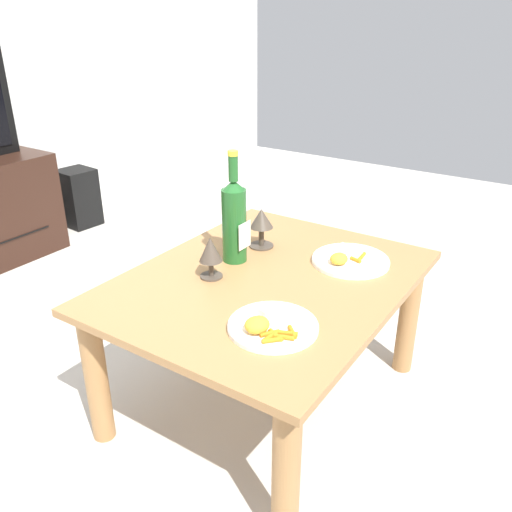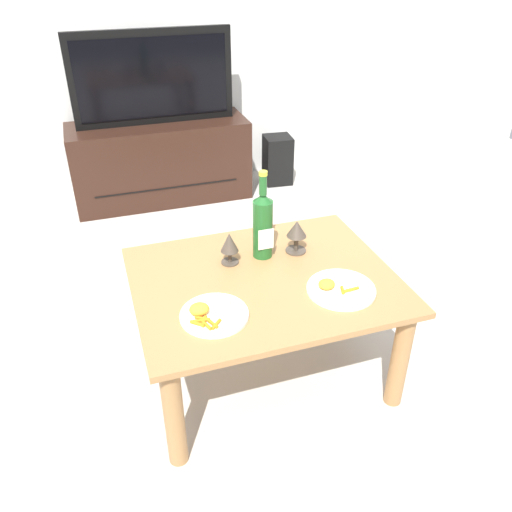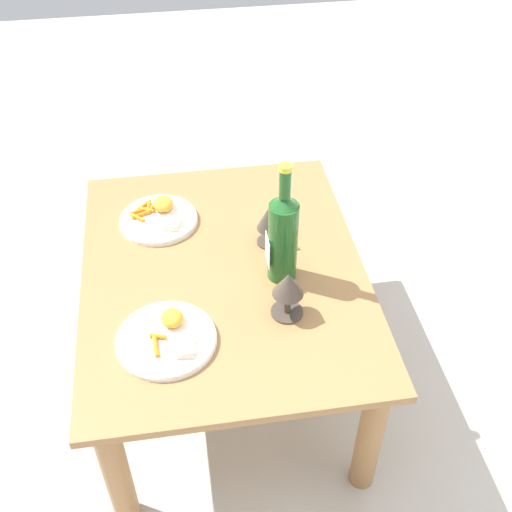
{
  "view_description": "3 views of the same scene",
  "coord_description": "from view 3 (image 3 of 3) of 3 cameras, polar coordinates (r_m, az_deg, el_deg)",
  "views": [
    {
      "loc": [
        -1.26,
        -0.8,
        1.24
      ],
      "look_at": [
        0.02,
        0.06,
        0.53
      ],
      "focal_mm": 37.3,
      "sensor_mm": 36.0,
      "label": 1
    },
    {
      "loc": [
        -0.56,
        -1.57,
        1.6
      ],
      "look_at": [
        -0.02,
        0.04,
        0.56
      ],
      "focal_mm": 36.23,
      "sensor_mm": 36.0,
      "label": 2
    },
    {
      "loc": [
        1.31,
        -0.11,
        1.72
      ],
      "look_at": [
        0.05,
        0.09,
        0.56
      ],
      "focal_mm": 44.28,
      "sensor_mm": 36.0,
      "label": 3
    }
  ],
  "objects": [
    {
      "name": "ground_plane",
      "position": [
        2.16,
        -2.52,
        -10.46
      ],
      "size": [
        6.4,
        6.4,
        0.0
      ],
      "primitive_type": "plane",
      "color": "#B7B2A8"
    },
    {
      "name": "dining_table",
      "position": [
        1.87,
        -2.88,
        -3.12
      ],
      "size": [
        1.01,
        0.8,
        0.48
      ],
      "color": "#9E7042",
      "rests_on": "ground_plane"
    },
    {
      "name": "wine_bottle",
      "position": [
        1.69,
        2.46,
        1.94
      ],
      "size": [
        0.08,
        0.08,
        0.37
      ],
      "color": "#1E5923",
      "rests_on": "dining_table"
    },
    {
      "name": "goblet_left",
      "position": [
        1.83,
        1.19,
        3.31
      ],
      "size": [
        0.07,
        0.07,
        0.14
      ],
      "color": "#473D33",
      "rests_on": "dining_table"
    },
    {
      "name": "goblet_right",
      "position": [
        1.62,
        2.92,
        -2.83
      ],
      "size": [
        0.09,
        0.09,
        0.14
      ],
      "color": "#473D33",
      "rests_on": "dining_table"
    },
    {
      "name": "dinner_plate_left",
      "position": [
        1.99,
        -8.75,
        3.47
      ],
      "size": [
        0.24,
        0.24,
        0.05
      ],
      "color": "white",
      "rests_on": "dining_table"
    },
    {
      "name": "dinner_plate_right",
      "position": [
        1.63,
        -8.01,
        -7.32
      ],
      "size": [
        0.26,
        0.26,
        0.05
      ],
      "color": "white",
      "rests_on": "dining_table"
    }
  ]
}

